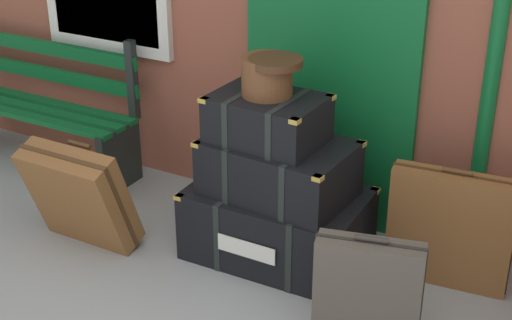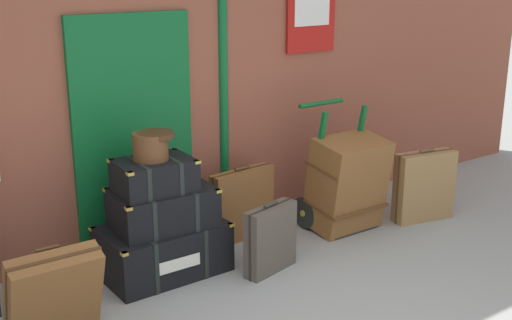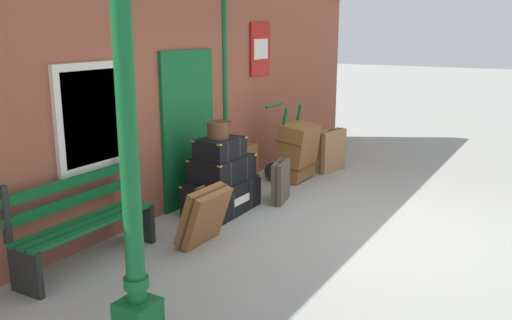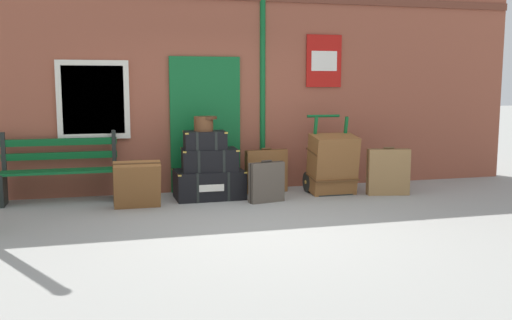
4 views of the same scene
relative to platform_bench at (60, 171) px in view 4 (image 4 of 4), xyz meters
The scene contains 13 objects.
ground_plane 3.22m from the platform_bench, 42.63° to the right, with size 60.00×60.00×0.00m, color gray.
brick_facade 2.64m from the platform_bench, 10.60° to the left, with size 10.40×0.35×3.20m.
platform_bench is the anchor object (origin of this frame).
steamer_trunk_base 2.14m from the platform_bench, ahead, with size 1.02×0.67×0.43m.
steamer_trunk_middle 2.14m from the platform_bench, ahead, with size 0.85×0.60×0.33m.
steamer_trunk_top 2.11m from the platform_bench, ahead, with size 0.63×0.48×0.27m.
round_hatbox 2.17m from the platform_bench, ahead, with size 0.34×0.29×0.22m.
porters_trolley 4.00m from the platform_bench, ahead, with size 0.71×0.59×1.20m.
large_brown_trunk 4.02m from the platform_bench, ahead, with size 0.70×0.56×0.93m.
suitcase_tan 1.29m from the platform_bench, 36.46° to the right, with size 0.64×0.40×0.67m.
suitcase_brown 2.96m from the platform_bench, 15.46° to the right, with size 0.54×0.26×0.61m.
suitcase_charcoal 4.85m from the platform_bench, ahead, with size 0.66×0.31×0.74m.
suitcase_slate 3.05m from the platform_bench, ahead, with size 0.68×0.21×0.71m.
Camera 4 is at (-1.72, -6.32, 1.70)m, focal length 39.86 mm.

